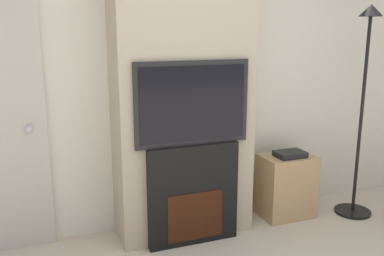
# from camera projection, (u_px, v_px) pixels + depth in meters

# --- Properties ---
(wall_back) EXTENTS (6.00, 0.06, 2.70)m
(wall_back) POSITION_uv_depth(u_px,v_px,m) (173.00, 71.00, 3.60)
(wall_back) COLOR silver
(wall_back) RESTS_ON ground_plane
(chimney_breast) EXTENTS (1.11, 0.42, 2.70)m
(chimney_breast) POSITION_uv_depth(u_px,v_px,m) (183.00, 73.00, 3.39)
(chimney_breast) COLOR tan
(chimney_breast) RESTS_ON ground_plane
(fireplace) EXTENTS (0.74, 0.15, 0.82)m
(fireplace) POSITION_uv_depth(u_px,v_px,m) (192.00, 194.00, 3.41)
(fireplace) COLOR black
(fireplace) RESTS_ON ground_plane
(television) EXTENTS (0.91, 0.07, 0.65)m
(television) POSITION_uv_depth(u_px,v_px,m) (192.00, 103.00, 3.24)
(television) COLOR black
(television) RESTS_ON fireplace
(floor_lamp) EXTENTS (0.33, 0.33, 1.90)m
(floor_lamp) POSITION_uv_depth(u_px,v_px,m) (363.00, 101.00, 3.79)
(floor_lamp) COLOR black
(floor_lamp) RESTS_ON ground_plane
(media_stand) EXTENTS (0.47, 0.34, 0.63)m
(media_stand) POSITION_uv_depth(u_px,v_px,m) (286.00, 185.00, 3.92)
(media_stand) COLOR tan
(media_stand) RESTS_ON ground_plane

